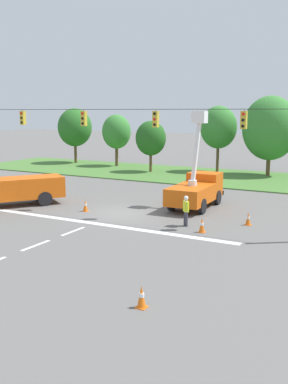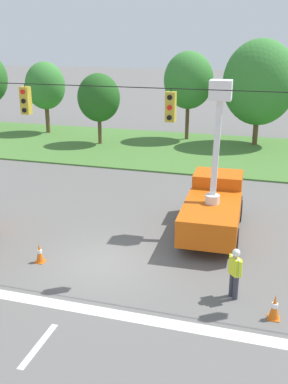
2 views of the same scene
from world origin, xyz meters
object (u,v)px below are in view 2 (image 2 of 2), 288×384
Objects in this scene: utility_truck_bucket_lift at (214,203)px; traffic_cone_foreground_left at (204,195)px; tree_far_east at (259,83)px; traffic_cone_lane_edge_a at (40,253)px; traffic_cone_far_left at (275,307)px; road_worker at (235,270)px; tree_east at (188,80)px; tree_west at (45,86)px; tree_centre at (99,98)px.

traffic_cone_foreground_left is at bearing 104.99° from utility_truck_bucket_lift.
tree_far_east is 23.27m from traffic_cone_lane_edge_a.
traffic_cone_far_left reaches higher than traffic_cone_lane_edge_a.
utility_truck_bucket_lift is 5.32m from road_worker.
tree_east is 14.90m from traffic_cone_foreground_left.
tree_far_east is at bearing 1.47° from tree_west.
traffic_cone_lane_edge_a reaches higher than traffic_cone_foreground_left.
traffic_cone_far_left is (19.51, -22.61, -3.68)m from tree_west.
tree_east is 1.08× the size of utility_truck_bucket_lift.
tree_west is 7.87× the size of traffic_cone_lane_edge_a.
tree_west is at bearing 140.75° from traffic_cone_foreground_left.
utility_truck_bucket_lift reaches higher than traffic_cone_lane_edge_a.
tree_far_east is at bearing 94.69° from traffic_cone_far_left.
road_worker is (18.20, -21.77, -3.09)m from tree_west.
tree_west is at bearing -176.00° from tree_east.
tree_west is 7.42× the size of traffic_cone_far_left.
traffic_cone_lane_edge_a is (-4.90, -8.49, 0.10)m from traffic_cone_foreground_left.
utility_truck_bucket_lift is at bearing 38.63° from traffic_cone_lane_edge_a.
tree_east reaches higher than traffic_cone_lane_edge_a.
tree_far_east is at bearing 91.49° from road_worker.
tree_centre is 7.24m from tree_east.
tree_centre is 0.85× the size of utility_truck_bucket_lift.
traffic_cone_lane_edge_a is at bearing -63.04° from tree_west.
tree_east is (6.23, 3.50, 1.14)m from tree_centre.
tree_centre is 22.88m from road_worker.
utility_truck_bucket_lift reaches higher than tree_west.
tree_centre reaches higher than traffic_cone_lane_edge_a.
tree_centre is 0.78× the size of tree_east.
tree_east is 22.69m from traffic_cone_lane_edge_a.
utility_truck_bucket_lift is at bearing -92.82° from tree_far_east.
tree_west reaches higher than traffic_cone_foreground_left.
utility_truck_bucket_lift is at bearing 114.63° from traffic_cone_far_left.
tree_east is at bearing 175.86° from tree_far_east.
tree_east is 3.98× the size of road_worker.
tree_far_east is 17.47m from utility_truck_bucket_lift.
tree_far_east is 14.20m from traffic_cone_foreground_left.
tree_west is 23.80m from utility_truck_bucket_lift.
tree_far_east is (17.62, 0.45, 0.72)m from tree_west.
road_worker is at bearing -74.70° from traffic_cone_foreground_left.
tree_centre reaches higher than traffic_cone_foreground_left.
tree_far_east reaches higher than tree_west.
tree_east reaches higher than road_worker.
tree_far_east is at bearing 82.10° from traffic_cone_foreground_left.
tree_west is 0.87× the size of tree_east.
road_worker is 7.36m from traffic_cone_lane_edge_a.
road_worker is at bearing -88.51° from tree_far_east.
traffic_cone_lane_edge_a is (-7.33, 0.40, -0.62)m from road_worker.
tree_centre is 7.08× the size of traffic_cone_lane_edge_a.
road_worker is 2.94× the size of traffic_cone_foreground_left.
tree_west is 0.76× the size of tree_far_east.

